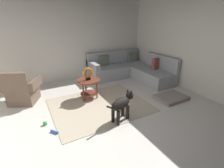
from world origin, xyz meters
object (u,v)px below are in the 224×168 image
object	(u,v)px
side_table	(88,84)
dog	(122,104)
torus_sculpture	(88,73)
dog_toy_rope	(54,132)
sectional_couch	(130,70)
dog_toy_ball	(45,123)
armchair	(22,91)
dog_bed_mat	(171,97)

from	to	relation	value
side_table	dog	world-z (taller)	dog
torus_sculpture	dog_toy_rope	size ratio (longest dim) A/B	1.98
sectional_couch	side_table	world-z (taller)	sectional_couch
sectional_couch	torus_sculpture	xyz separation A→B (m)	(-1.93, -0.83, 0.42)
side_table	dog_toy_rope	distance (m)	1.57
dog_toy_ball	dog	bearing A→B (deg)	-21.65
torus_sculpture	dog_toy_ball	size ratio (longest dim) A/B	3.82
sectional_couch	torus_sculpture	world-z (taller)	sectional_couch
dog_toy_rope	dog	bearing A→B (deg)	-10.01
armchair	dog_bed_mat	world-z (taller)	armchair
side_table	dog	distance (m)	1.30
side_table	dog_toy_ball	xyz separation A→B (m)	(-1.23, -0.69, -0.37)
armchair	dog	xyz separation A→B (m)	(1.79, -1.86, 0.05)
sectional_couch	dog_bed_mat	world-z (taller)	sectional_couch
torus_sculpture	dog_toy_rope	xyz separation A→B (m)	(-1.12, -1.03, -0.69)
armchair	dog	size ratio (longest dim) A/B	1.20
sectional_couch	dog	size ratio (longest dim) A/B	2.75
sectional_couch	dog_toy_rope	distance (m)	3.58
armchair	dog	bearing A→B (deg)	-19.93
sectional_couch	dog_toy_rope	xyz separation A→B (m)	(-3.05, -1.87, -0.27)
dog_bed_mat	dog_toy_ball	size ratio (longest dim) A/B	9.36
dog_toy_ball	side_table	bearing A→B (deg)	29.24
dog_bed_mat	dog_toy_rope	bearing A→B (deg)	178.73
sectional_couch	dog_toy_ball	bearing A→B (deg)	-154.30
sectional_couch	dog_toy_rope	bearing A→B (deg)	-148.49
armchair	side_table	xyz separation A→B (m)	(1.55, -0.58, 0.09)
armchair	dog_bed_mat	size ratio (longest dim) A/B	1.23
armchair	dog_toy_ball	bearing A→B (deg)	-49.77
sectional_couch	armchair	xyz separation A→B (m)	(-3.48, -0.25, 0.03)
side_table	dog_bed_mat	size ratio (longest dim) A/B	0.75
dog_bed_mat	dog_toy_ball	distance (m)	3.18
side_table	dog_toy_rope	world-z (taller)	side_table
dog	dog_toy_ball	size ratio (longest dim) A/B	9.59
dog_bed_mat	sectional_couch	bearing A→B (deg)	89.64
dog_bed_mat	dog_toy_rope	size ratio (longest dim) A/B	4.87
sectional_couch	dog_bed_mat	distance (m)	1.95
dog	side_table	bearing A→B (deg)	171.98
dog	dog_bed_mat	bearing A→B (deg)	77.12
sectional_couch	side_table	size ratio (longest dim) A/B	3.75
sectional_couch	dog	bearing A→B (deg)	-128.73
armchair	side_table	world-z (taller)	armchair
armchair	torus_sculpture	size ratio (longest dim) A/B	3.01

